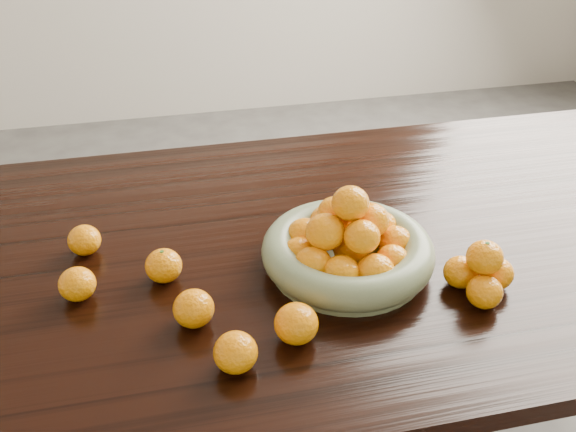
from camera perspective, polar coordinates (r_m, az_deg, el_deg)
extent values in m
cube|color=black|center=(1.34, 0.10, -3.15)|extent=(2.00, 1.00, 0.04)
cube|color=black|center=(2.22, 21.61, -1.53)|extent=(0.08, 0.08, 0.71)
cylinder|color=gray|center=(1.26, 5.26, -4.23)|extent=(0.30, 0.30, 0.01)
torus|color=gray|center=(1.24, 5.33, -3.06)|extent=(0.33, 0.33, 0.06)
ellipsoid|color=orange|center=(1.26, 9.49, -2.30)|extent=(0.07, 0.07, 0.06)
ellipsoid|color=orange|center=(1.30, 8.18, -0.99)|extent=(0.07, 0.07, 0.07)
ellipsoid|color=orange|center=(1.32, 5.43, -0.50)|extent=(0.06, 0.06, 0.06)
ellipsoid|color=orange|center=(1.30, 3.56, -0.53)|extent=(0.08, 0.08, 0.07)
ellipsoid|color=orange|center=(1.26, 1.51, -1.75)|extent=(0.07, 0.07, 0.07)
ellipsoid|color=orange|center=(1.22, 1.00, -3.29)|extent=(0.06, 0.06, 0.06)
ellipsoid|color=orange|center=(1.18, 2.22, -4.33)|extent=(0.07, 0.07, 0.07)
ellipsoid|color=orange|center=(1.17, 4.75, -5.10)|extent=(0.07, 0.07, 0.07)
ellipsoid|color=orange|center=(1.18, 7.79, -4.97)|extent=(0.07, 0.07, 0.07)
ellipsoid|color=orange|center=(1.22, 9.25, -3.91)|extent=(0.06, 0.06, 0.06)
ellipsoid|color=orange|center=(1.23, 5.59, -2.87)|extent=(0.07, 0.07, 0.06)
ellipsoid|color=orange|center=(1.23, 7.33, -0.39)|extent=(0.07, 0.07, 0.07)
ellipsoid|color=orange|center=(1.25, 4.16, 0.31)|extent=(0.07, 0.07, 0.06)
ellipsoid|color=orange|center=(1.19, 3.33, -1.42)|extent=(0.07, 0.07, 0.07)
ellipsoid|color=orange|center=(1.18, 6.59, -1.85)|extent=(0.07, 0.07, 0.06)
ellipsoid|color=orange|center=(1.19, 5.57, 1.13)|extent=(0.07, 0.07, 0.07)
ellipsoid|color=orange|center=(1.20, 17.07, -6.47)|extent=(0.06, 0.06, 0.06)
ellipsoid|color=orange|center=(1.25, 18.01, -4.87)|extent=(0.06, 0.06, 0.06)
ellipsoid|color=orange|center=(1.24, 15.10, -4.84)|extent=(0.06, 0.06, 0.06)
ellipsoid|color=orange|center=(1.20, 17.09, -3.53)|extent=(0.07, 0.07, 0.06)
ellipsoid|color=orange|center=(1.23, -11.00, -4.36)|extent=(0.07, 0.07, 0.06)
ellipsoid|color=orange|center=(1.03, -4.68, -11.99)|extent=(0.07, 0.07, 0.07)
ellipsoid|color=orange|center=(1.08, 0.74, -9.55)|extent=(0.07, 0.07, 0.07)
ellipsoid|color=orange|center=(1.23, -18.22, -5.77)|extent=(0.07, 0.07, 0.06)
ellipsoid|color=orange|center=(1.12, -8.39, -8.14)|extent=(0.07, 0.07, 0.07)
ellipsoid|color=orange|center=(1.34, -17.65, -2.05)|extent=(0.07, 0.07, 0.06)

